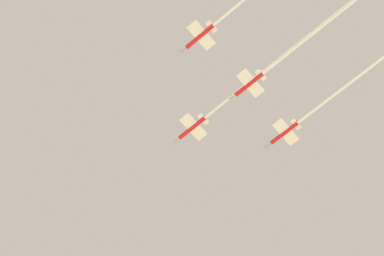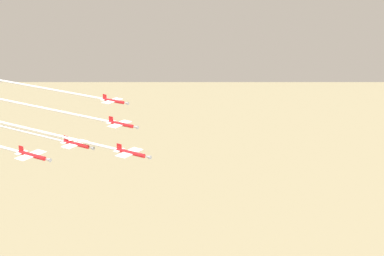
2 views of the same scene
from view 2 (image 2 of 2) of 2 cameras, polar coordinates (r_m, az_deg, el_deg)
jet_lead at (r=165.39m, az=-12.81°, el=-0.82°), size 48.59×58.98×2.30m
jet_port_inner at (r=190.43m, az=-13.36°, el=1.68°), size 51.84×62.94×2.30m
jet_port_outer at (r=181.92m, az=-17.84°, el=0.05°), size 53.37×64.80×2.30m
jet_starboard_outer at (r=213.66m, az=-13.27°, el=3.62°), size 51.21×62.17×2.30m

